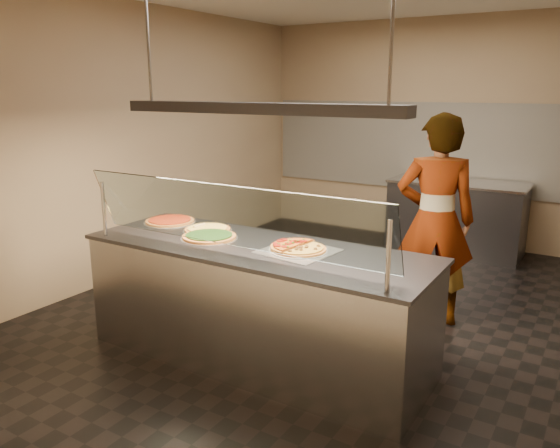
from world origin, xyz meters
The scene contains 19 objects.
ground centered at (0.00, 0.00, -0.01)m, with size 5.00×6.00×0.02m, color black.
wall_back centered at (0.00, 3.01, 1.50)m, with size 5.00×0.02×3.00m, color tan.
wall_front centered at (0.00, -3.01, 1.50)m, with size 5.00×0.02×3.00m, color tan.
wall_left centered at (-2.51, 0.00, 1.50)m, with size 0.02×6.00×3.00m, color tan.
tile_band centered at (0.00, 2.98, 1.30)m, with size 4.90×0.02×1.20m, color silver.
serving_counter centered at (-0.14, -1.22, 0.47)m, with size 2.73×0.94×0.93m.
sneeze_guard centered at (-0.14, -1.56, 1.23)m, with size 2.49×0.18×0.54m.
perforated_tray centered at (0.21, -1.17, 0.94)m, with size 0.55×0.55×0.01m.
half_pizza_pepperoni centered at (0.11, -1.17, 0.96)m, with size 0.25×0.43×0.05m.
half_pizza_sausage centered at (0.30, -1.17, 0.96)m, with size 0.25×0.43×0.04m.
pizza_spinach centered at (-0.57, -1.23, 0.95)m, with size 0.46×0.46×0.03m.
pizza_cheese centered at (-0.73, -1.06, 0.94)m, with size 0.41×0.41×0.03m.
pizza_tomato centered at (-1.20, -1.00, 0.94)m, with size 0.45×0.45×0.03m.
pizza_spatula centered at (-0.79, -1.09, 0.96)m, with size 0.17×0.23×0.02m.
prep_table centered at (0.43, 2.55, 0.47)m, with size 1.69×0.74×0.93m.
worker centered at (0.81, 0.23, 0.95)m, with size 0.69×0.45×1.89m, color #3E3C47.
heat_lamp_housing centered at (-0.14, -1.22, 1.95)m, with size 2.30×0.18×0.08m, color #414147.
lamp_rod_left centered at (-1.14, -1.22, 2.50)m, with size 0.02×0.02×1.01m, color #B7B7BC.
lamp_rod_right centered at (0.86, -1.22, 2.50)m, with size 0.02×0.02×1.01m, color #B7B7BC.
Camera 1 is at (2.10, -4.49, 2.10)m, focal length 35.00 mm.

